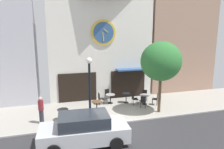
{
  "coord_description": "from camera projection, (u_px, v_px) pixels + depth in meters",
  "views": [
    {
      "loc": [
        -3.64,
        -11.28,
        5.41
      ],
      "look_at": [
        0.35,
        2.49,
        2.54
      ],
      "focal_mm": 33.46,
      "sensor_mm": 36.0,
      "label": 1
    }
  ],
  "objects": [
    {
      "name": "cafe_chair_left_end",
      "position": [
        143.0,
        101.0,
        15.24
      ],
      "size": [
        0.53,
        0.53,
        0.9
      ],
      "color": "black",
      "rests_on": "ground_plane"
    },
    {
      "name": "cafe_chair_corner",
      "position": [
        107.0,
        94.0,
        17.03
      ],
      "size": [
        0.48,
        0.48,
        0.9
      ],
      "color": "black",
      "rests_on": "ground_plane"
    },
    {
      "name": "street_lamp",
      "position": [
        90.0,
        90.0,
        12.6
      ],
      "size": [
        0.36,
        0.36,
        4.0
      ],
      "color": "black",
      "rests_on": "ground_plane"
    },
    {
      "name": "cafe_table_near_curb",
      "position": [
        145.0,
        97.0,
        16.02
      ],
      "size": [
        0.79,
        0.79,
        0.74
      ],
      "color": "black",
      "rests_on": "ground_plane"
    },
    {
      "name": "parked_car_silver",
      "position": [
        84.0,
        130.0,
        10.21
      ],
      "size": [
        4.4,
        2.21,
        1.55
      ],
      "color": "#B7BABF",
      "rests_on": "ground_plane"
    },
    {
      "name": "pedestrian_maroon",
      "position": [
        41.0,
        110.0,
        12.57
      ],
      "size": [
        0.38,
        0.38,
        1.67
      ],
      "color": "#2D2D38",
      "rests_on": "ground_plane"
    },
    {
      "name": "cafe_table_leftmost",
      "position": [
        110.0,
        97.0,
        16.23
      ],
      "size": [
        0.74,
        0.74,
        0.72
      ],
      "color": "black",
      "rests_on": "ground_plane"
    },
    {
      "name": "cafe_table_center",
      "position": [
        63.0,
        113.0,
        13.06
      ],
      "size": [
        0.69,
        0.69,
        0.72
      ],
      "color": "black",
      "rests_on": "ground_plane"
    },
    {
      "name": "cafe_table_rightmost",
      "position": [
        126.0,
        96.0,
        16.36
      ],
      "size": [
        0.63,
        0.63,
        0.77
      ],
      "color": "black",
      "rests_on": "ground_plane"
    },
    {
      "name": "cafe_table_near_door",
      "position": [
        97.0,
        104.0,
        14.52
      ],
      "size": [
        0.72,
        0.72,
        0.74
      ],
      "color": "black",
      "rests_on": "ground_plane"
    },
    {
      "name": "clock_building",
      "position": [
        99.0,
        33.0,
        17.66
      ],
      "size": [
        8.55,
        4.03,
        10.45
      ],
      "color": "silver",
      "rests_on": "ground_plane"
    },
    {
      "name": "ground_plane",
      "position": [
        119.0,
        126.0,
        12.44
      ],
      "size": [
        26.48,
        10.49,
        0.13
      ],
      "color": "#9E998E"
    },
    {
      "name": "cafe_chair_under_awning",
      "position": [
        156.0,
        98.0,
        15.89
      ],
      "size": [
        0.55,
        0.55,
        0.9
      ],
      "color": "black",
      "rests_on": "ground_plane"
    },
    {
      "name": "cafe_chair_facing_street",
      "position": [
        145.0,
        95.0,
        16.78
      ],
      "size": [
        0.51,
        0.51,
        0.9
      ],
      "color": "black",
      "rests_on": "ground_plane"
    },
    {
      "name": "street_tree",
      "position": [
        161.0,
        61.0,
        13.86
      ],
      "size": [
        2.78,
        2.5,
        4.88
      ],
      "color": "brown",
      "rests_on": "ground_plane"
    },
    {
      "name": "neighbor_building_right",
      "position": [
        175.0,
        14.0,
        20.16
      ],
      "size": [
        6.5,
        4.26,
        14.46
      ],
      "color": "#9E7A66",
      "rests_on": "ground_plane"
    },
    {
      "name": "cafe_chair_near_lamp",
      "position": [
        134.0,
        98.0,
        15.91
      ],
      "size": [
        0.4,
        0.4,
        0.9
      ],
      "color": "black",
      "rests_on": "ground_plane"
    },
    {
      "name": "cafe_chair_facing_wall",
      "position": [
        100.0,
        98.0,
        15.98
      ],
      "size": [
        0.41,
        0.41,
        0.9
      ],
      "color": "black",
      "rests_on": "ground_plane"
    }
  ]
}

